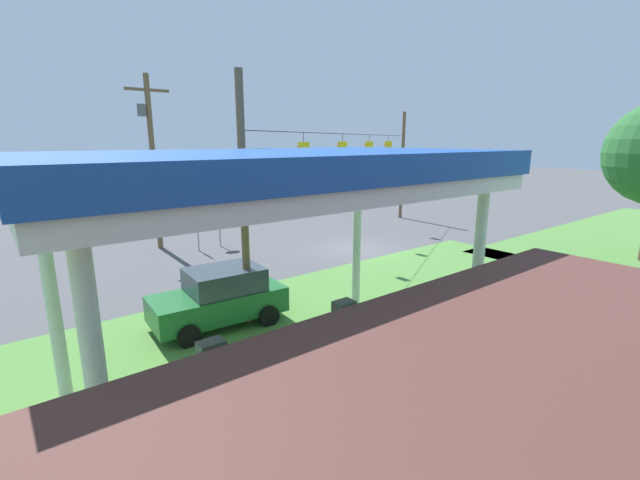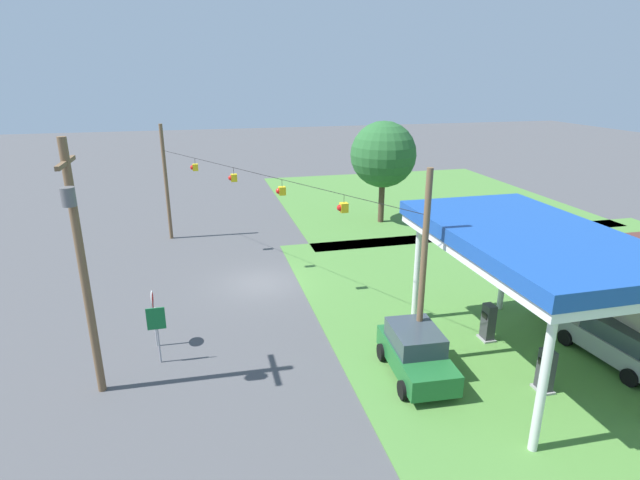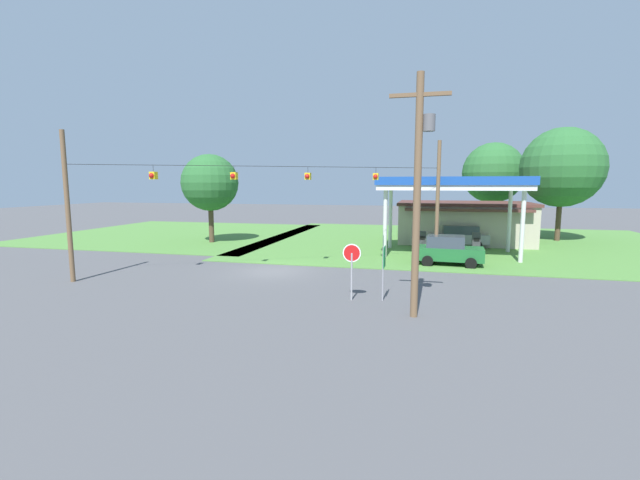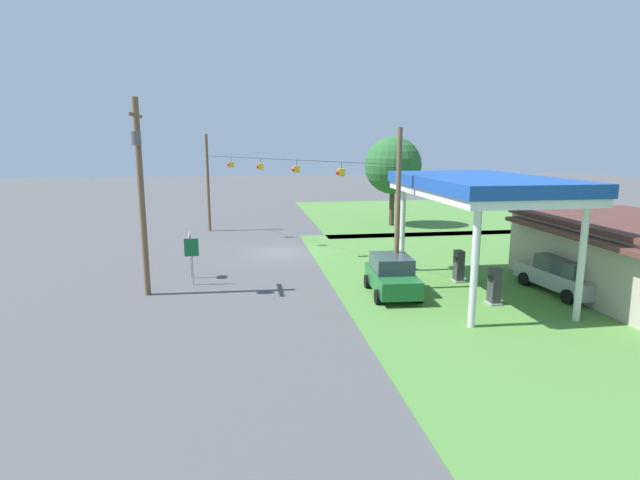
# 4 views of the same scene
# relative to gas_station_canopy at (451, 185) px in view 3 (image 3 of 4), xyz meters

# --- Properties ---
(ground_plane) EXTENTS (160.00, 160.00, 0.00)m
(ground_plane) POSITION_rel_gas_station_canopy_xyz_m (-10.24, -8.63, -5.04)
(ground_plane) COLOR #4C4C4F
(grass_verge_station_corner) EXTENTS (36.00, 28.00, 0.04)m
(grass_verge_station_corner) POSITION_rel_gas_station_canopy_xyz_m (2.00, 7.40, -5.02)
(grass_verge_station_corner) COLOR #4C7F38
(grass_verge_station_corner) RESTS_ON ground
(grass_verge_opposite_corner) EXTENTS (24.00, 24.00, 0.04)m
(grass_verge_opposite_corner) POSITION_rel_gas_station_canopy_xyz_m (-26.24, 7.37, -5.02)
(grass_verge_opposite_corner) COLOR #4C7F38
(grass_verge_opposite_corner) RESTS_ON ground
(gas_station_canopy) EXTENTS (10.14, 5.88, 5.56)m
(gas_station_canopy) POSITION_rel_gas_station_canopy_xyz_m (0.00, 0.00, 0.00)
(gas_station_canopy) COLOR silver
(gas_station_canopy) RESTS_ON ground
(gas_station_store) EXTENTS (11.08, 7.82, 3.52)m
(gas_station_store) POSITION_rel_gas_station_canopy_xyz_m (1.53, 7.38, -3.26)
(gas_station_store) COLOR #B2A893
(gas_station_store) RESTS_ON ground
(fuel_pump_near) EXTENTS (0.71, 0.56, 1.66)m
(fuel_pump_near) POSITION_rel_gas_station_canopy_xyz_m (-1.86, -0.00, -4.25)
(fuel_pump_near) COLOR gray
(fuel_pump_near) RESTS_ON ground
(fuel_pump_far) EXTENTS (0.71, 0.56, 1.66)m
(fuel_pump_far) POSITION_rel_gas_station_canopy_xyz_m (1.86, -0.00, -4.25)
(fuel_pump_far) COLOR gray
(fuel_pump_far) RESTS_ON ground
(car_at_pumps_front) EXTENTS (4.21, 2.30, 1.86)m
(car_at_pumps_front) POSITION_rel_gas_station_canopy_xyz_m (-0.23, -4.06, -4.09)
(car_at_pumps_front) COLOR #1E602D
(car_at_pumps_front) RESTS_ON ground
(car_at_pumps_rear) EXTENTS (5.09, 2.44, 1.79)m
(car_at_pumps_rear) POSITION_rel_gas_station_canopy_xyz_m (0.82, 4.07, -4.11)
(car_at_pumps_rear) COLOR #9E9EA3
(car_at_pumps_rear) RESTS_ON ground
(stop_sign_roadside) EXTENTS (0.80, 0.08, 2.50)m
(stop_sign_roadside) POSITION_rel_gas_station_canopy_xyz_m (-4.74, -13.71, -3.22)
(stop_sign_roadside) COLOR #99999E
(stop_sign_roadside) RESTS_ON ground
(route_sign) EXTENTS (0.10, 0.70, 2.40)m
(route_sign) POSITION_rel_gas_station_canopy_xyz_m (-3.37, -13.49, -3.33)
(route_sign) COLOR gray
(route_sign) RESTS_ON ground
(utility_pole_main) EXTENTS (2.20, 0.44, 9.07)m
(utility_pole_main) POSITION_rel_gas_station_canopy_xyz_m (-1.97, -15.46, 0.04)
(utility_pole_main) COLOR brown
(utility_pole_main) RESTS_ON ground
(signal_span_gantry) EXTENTS (18.79, 10.24, 7.78)m
(signal_span_gantry) POSITION_rel_gas_station_canopy_xyz_m (-10.24, -8.65, -0.77)
(signal_span_gantry) COLOR brown
(signal_span_gantry) RESTS_ON ground
(tree_behind_station) EXTENTS (6.30, 6.30, 9.41)m
(tree_behind_station) POSITION_rel_gas_station_canopy_xyz_m (5.09, 16.65, 1.20)
(tree_behind_station) COLOR #4C3828
(tree_behind_station) RESTS_ON ground
(tree_west_verge) EXTENTS (4.85, 4.85, 7.62)m
(tree_west_verge) POSITION_rel_gas_station_canopy_xyz_m (-19.75, 1.84, 0.14)
(tree_west_verge) COLOR #4C3828
(tree_west_verge) RESTS_ON ground
(tree_far_back) EXTENTS (6.96, 6.96, 10.01)m
(tree_far_back) POSITION_rel_gas_station_canopy_xyz_m (9.86, 10.24, 1.48)
(tree_far_back) COLOR #4C3828
(tree_far_back) RESTS_ON ground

